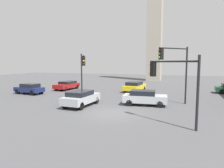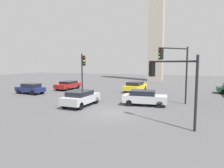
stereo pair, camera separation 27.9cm
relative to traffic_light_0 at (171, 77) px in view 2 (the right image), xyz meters
The scene contains 10 objects.
ground_plane 5.82m from the traffic_light_0, 163.66° to the left, with size 106.79×106.79×0.00m, color #4C4C4F.
traffic_light_0 is the anchor object (origin of this frame).
traffic_light_1 12.16m from the traffic_light_0, 146.87° to the left, with size 1.71×2.42×5.15m.
traffic_light_2 6.31m from the traffic_light_0, 91.70° to the left, with size 2.52×2.62×5.60m.
car_0 20.51m from the traffic_light_0, 142.14° to the left, with size 2.14×4.50×1.28m.
car_1 15.33m from the traffic_light_0, 112.88° to the left, with size 2.36×4.83×1.42m.
car_4 19.75m from the traffic_light_0, 158.88° to the left, with size 4.06×2.11×1.37m.
car_5 6.52m from the traffic_light_0, 117.72° to the left, with size 4.29×2.23×1.44m.
car_7 9.19m from the traffic_light_0, 160.72° to the left, with size 2.08×4.38×1.45m.
skyline_tower 35.16m from the traffic_light_0, 100.39° to the left, with size 3.12×3.12×28.50m, color #A89E8E.
Camera 2 is at (5.73, -14.82, 4.07)m, focal length 32.10 mm.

